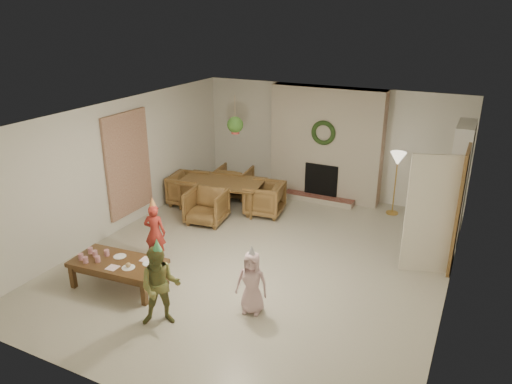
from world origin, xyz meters
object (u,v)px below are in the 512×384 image
Objects in this scene: dining_chair_near at (206,206)px; dining_chair_far at (234,182)px; coffee_table_top at (118,263)px; child_pink at (252,283)px; dining_chair_left at (188,189)px; dining_chair_right at (264,199)px; child_plaid at (160,286)px; child_red at (155,233)px; dining_table at (221,195)px.

dining_chair_far is at bearing 90.00° from dining_chair_near.
child_pink is (2.14, 0.32, 0.06)m from coffee_table_top.
dining_chair_left is 0.53× the size of coffee_table_top.
dining_chair_left is 1.00× the size of dining_chair_right.
dining_chair_near is at bearing 79.97° from child_plaid.
dining_chair_far is at bearing -103.11° from child_red.
child_pink is (2.16, -0.63, -0.04)m from child_red.
dining_chair_left is 4.29m from child_pink.
child_plaid is at bearing -76.53° from dining_chair_near.
child_plaid is (1.32, -3.88, 0.26)m from dining_table.
child_plaid is at bearing -158.85° from dining_chair_left.
coffee_table_top is at bearing -96.79° from dining_chair_near.
dining_chair_left is (-0.67, -0.88, 0.00)m from dining_chair_far.
child_plaid is (1.16, -0.46, 0.17)m from coffee_table_top.
dining_table is at bearing 90.00° from dining_chair_near.
child_red reaches higher than dining_chair_near.
dining_chair_left is at bearing 125.84° from child_pink.
dining_chair_left is 1.75m from dining_chair_right.
child_pink reaches higher than dining_chair_right.
dining_chair_near is 1.56m from dining_chair_far.
dining_table is at bearing -90.00° from dining_chair_right.
dining_chair_near is 3.20m from child_pink.
dining_chair_far is 1.10m from dining_chair_left.
dining_chair_right is 0.66× the size of child_plaid.
coffee_table_top is 1.40× the size of child_red.
dining_chair_left is 3.44m from coffee_table_top.
child_plaid is at bearing -2.81° from dining_chair_right.
dining_chair_far is 1.00× the size of dining_chair_right.
child_red reaches higher than child_pink.
child_plaid reaches higher than dining_table.
dining_table is 1.54× the size of child_plaid.
dining_chair_left is at bearing -90.00° from dining_chair_right.
dining_chair_left is at bearing 87.65° from child_plaid.
child_pink is (2.19, -2.33, 0.12)m from dining_chair_near.
child_plaid is (0.35, -4.01, 0.23)m from dining_chair_right.
child_red is 1.09× the size of child_pink.
dining_table is at bearing -104.19° from child_red.
coffee_table_top is at bearing -20.70° from dining_chair_right.
child_red is at bearing 85.81° from coffee_table_top.
dining_chair_far is at bearing 75.69° from child_plaid.
child_red is (-0.01, 0.95, 0.10)m from coffee_table_top.
dining_chair_right is (1.74, 0.24, 0.00)m from dining_chair_left.
coffee_table_top is 1.53× the size of child_pink.
dining_chair_near is 1.00× the size of dining_chair_right.
dining_chair_near and dining_chair_right have the same top height.
child_pink is at bearing 146.24° from child_red.
child_plaid is (1.21, -3.11, 0.23)m from dining_chair_near.
dining_chair_left reaches higher than dining_table.
dining_chair_near is (0.11, -0.77, 0.03)m from dining_table.
dining_chair_far is (-0.21, 1.54, 0.00)m from dining_chair_near.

